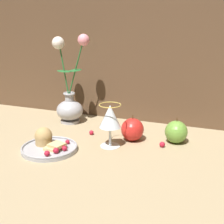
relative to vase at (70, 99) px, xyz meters
name	(u,v)px	position (x,y,z in m)	size (l,w,h in m)	color
ground_plane	(93,144)	(0.18, -0.18, -0.10)	(2.40, 2.40, 0.00)	#9E8966
vase	(70,99)	(0.00, 0.00, 0.00)	(0.15, 0.11, 0.35)	#A3A3A8
plate_with_pastries	(48,144)	(0.06, -0.27, -0.08)	(0.18, 0.18, 0.07)	#A3A3A8
wine_glass	(110,118)	(0.24, -0.17, 0.00)	(0.07, 0.07, 0.14)	silver
apple_beside_vase	(176,132)	(0.43, -0.06, -0.06)	(0.08, 0.08, 0.09)	#669938
apple_near_glass	(132,129)	(0.29, -0.10, -0.06)	(0.08, 0.08, 0.09)	red
berry_near_plate	(91,133)	(0.14, -0.10, -0.09)	(0.02, 0.02, 0.02)	#AD192D
berry_front_center	(162,144)	(0.40, -0.12, -0.09)	(0.02, 0.02, 0.02)	#AD192D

